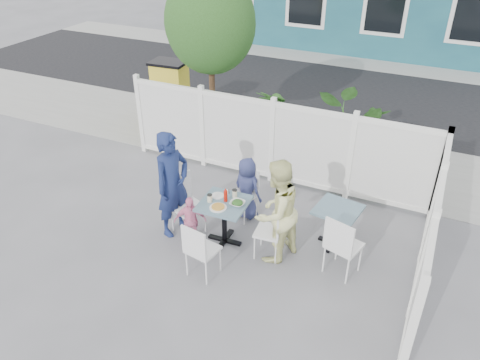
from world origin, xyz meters
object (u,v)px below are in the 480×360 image
at_px(chair_right, 274,228).
at_px(woman, 276,212).
at_px(chair_left, 184,200).
at_px(chair_near, 199,248).
at_px(man, 172,184).
at_px(utility_cabinet, 171,93).
at_px(boy, 247,188).
at_px(spare_table, 337,217).
at_px(toddler, 190,221).
at_px(main_table, 224,211).
at_px(chair_back, 245,189).

relative_size(chair_right, woman, 0.55).
bearing_deg(chair_right, chair_left, 83.79).
xyz_separation_m(chair_near, man, (-0.89, 0.79, 0.35)).
relative_size(utility_cabinet, chair_left, 1.42).
xyz_separation_m(man, woman, (1.69, 0.08, -0.06)).
height_order(chair_left, boy, boy).
height_order(chair_near, woman, woman).
height_order(spare_table, chair_near, chair_near).
distance_m(utility_cabinet, woman, 5.44).
relative_size(man, woman, 1.08).
distance_m(chair_near, toddler, 0.79).
xyz_separation_m(chair_near, toddler, (-0.50, 0.60, -0.10)).
height_order(main_table, chair_left, chair_left).
relative_size(chair_right, chair_near, 0.99).
bearing_deg(toddler, utility_cabinet, 95.92).
distance_m(man, boy, 1.27).
distance_m(main_table, chair_left, 0.72).
relative_size(chair_right, boy, 0.81).
bearing_deg(toddler, woman, -17.87).
bearing_deg(toddler, boy, 35.86).
relative_size(boy, toddler, 1.28).
bearing_deg(toddler, main_table, -0.04).
xyz_separation_m(utility_cabinet, chair_right, (4.03, -3.63, -0.18)).
distance_m(chair_left, boy, 1.07).
height_order(man, woman, man).
relative_size(chair_left, man, 0.56).
relative_size(chair_left, woman, 0.60).
xyz_separation_m(utility_cabinet, man, (2.36, -3.71, 0.18)).
height_order(boy, toddler, boy).
relative_size(utility_cabinet, chair_near, 1.56).
relative_size(main_table, boy, 0.68).
height_order(utility_cabinet, chair_back, utility_cabinet).
bearing_deg(boy, chair_left, 64.08).
xyz_separation_m(man, boy, (0.88, 0.86, -0.33)).
relative_size(main_table, chair_back, 0.85).
bearing_deg(chair_left, chair_back, 160.76).
distance_m(man, toddler, 0.63).
bearing_deg(chair_near, main_table, 102.16).
height_order(spare_table, chair_right, chair_right).
relative_size(chair_right, man, 0.51).
distance_m(chair_right, woman, 0.30).
bearing_deg(spare_table, chair_near, -135.70).
xyz_separation_m(utility_cabinet, chair_near, (3.25, -4.49, -0.18)).
bearing_deg(boy, main_table, 106.23).
xyz_separation_m(main_table, boy, (0.03, 0.79, -0.03)).
height_order(chair_left, chair_near, chair_left).
xyz_separation_m(chair_near, boy, (-0.01, 1.65, 0.02)).
bearing_deg(chair_near, chair_back, 100.99).
bearing_deg(man, main_table, -70.14).
bearing_deg(utility_cabinet, chair_back, -45.60).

